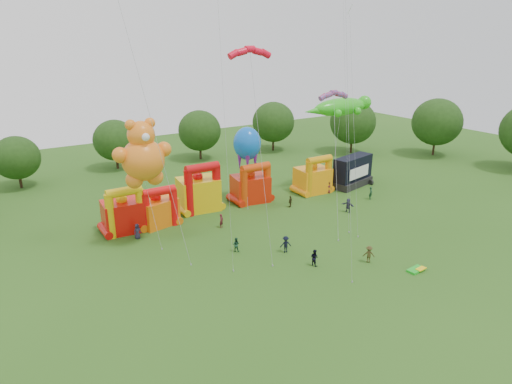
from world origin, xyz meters
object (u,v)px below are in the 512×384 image
bouncy_castle_2 (199,192)px  gecko_kite (339,123)px  stage_trailer (353,172)px  bouncy_castle_0 (124,214)px  spectator_0 (137,231)px  octopus_kite (247,160)px  spectator_4 (290,201)px  teddy_bear_kite (144,161)px

bouncy_castle_2 → gecko_kite: bearing=-5.1°
stage_trailer → gecko_kite: (-2.37, 1.39, 7.92)m
bouncy_castle_0 → gecko_kite: (34.46, -0.37, 7.97)m
bouncy_castle_0 → spectator_0: (0.63, -2.99, -1.38)m
octopus_kite → bouncy_castle_2: bearing=176.5°
bouncy_castle_2 → octopus_kite: octopus_kite is taller
stage_trailer → octopus_kite: size_ratio=0.73×
stage_trailer → bouncy_castle_0: bearing=177.3°
stage_trailer → gecko_kite: size_ratio=0.57×
gecko_kite → spectator_0: 35.20m
octopus_kite → spectator_4: 8.60m
teddy_bear_kite → bouncy_castle_0: bearing=104.8°
bouncy_castle_2 → spectator_0: (-10.53, -4.69, -1.72)m
bouncy_castle_0 → spectator_4: (22.52, -4.27, -1.48)m
teddy_bear_kite → spectator_0: teddy_bear_kite is taller
teddy_bear_kite → octopus_kite: size_ratio=1.36×
bouncy_castle_0 → stage_trailer: bearing=-2.7°
bouncy_castle_2 → teddy_bear_kite: size_ratio=0.47×
gecko_kite → spectator_0: gecko_kite is taller
octopus_kite → bouncy_castle_0: bearing=-176.2°
bouncy_castle_0 → spectator_0: size_ratio=3.24×
gecko_kite → octopus_kite: (-15.73, 1.61, -4.04)m
bouncy_castle_2 → spectator_0: bouncy_castle_2 is taller
bouncy_castle_0 → teddy_bear_kite: 9.48m
stage_trailer → spectator_0: size_ratio=4.27×
bouncy_castle_2 → gecko_kite: gecko_kite is taller
bouncy_castle_0 → bouncy_castle_2: bouncy_castle_2 is taller
spectator_4 → bouncy_castle_0: bearing=-36.4°
bouncy_castle_0 → spectator_4: bouncy_castle_0 is taller
bouncy_castle_2 → stage_trailer: 25.90m
teddy_bear_kite → gecko_kite: size_ratio=1.05×
teddy_bear_kite → spectator_0: size_ratio=7.91×
spectator_0 → teddy_bear_kite: bearing=-83.6°
octopus_kite → stage_trailer: bearing=-9.4°
spectator_4 → teddy_bear_kite: bearing=-22.9°
bouncy_castle_0 → teddy_bear_kite: teddy_bear_kite is taller
gecko_kite → spectator_0: size_ratio=7.54×
teddy_bear_kite → spectator_4: 23.07m
bouncy_castle_0 → teddy_bear_kite: bearing=-75.2°
bouncy_castle_2 → spectator_0: 11.65m
teddy_bear_kite → gecko_kite: teddy_bear_kite is taller
bouncy_castle_2 → gecko_kite: 24.61m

